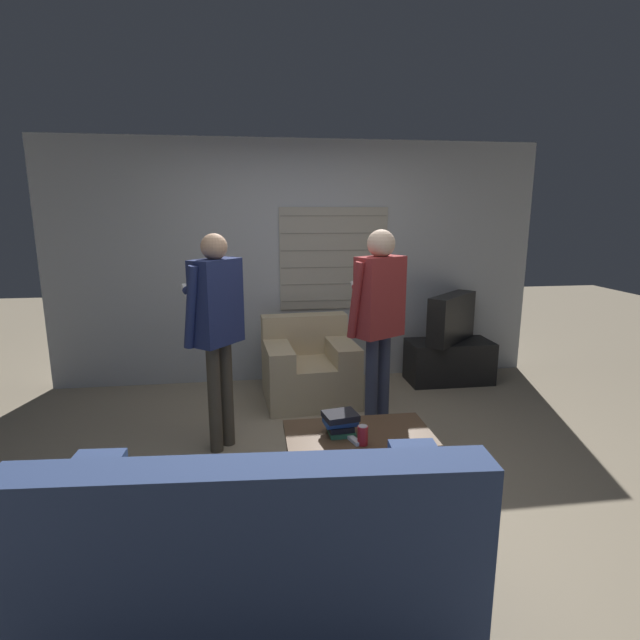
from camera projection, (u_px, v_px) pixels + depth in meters
ground_plane at (328, 466)px, 3.65m from camera, size 16.00×16.00×0.00m
wall_back at (300, 263)px, 5.34m from camera, size 5.20×0.08×2.55m
couch_blue at (256, 558)px, 2.18m from camera, size 1.87×0.96×0.93m
armchair_beige at (309, 368)px, 4.91m from camera, size 0.91×0.84×0.80m
coffee_table at (358, 437)px, 3.32m from camera, size 0.97×0.53×0.39m
tv_stand at (449, 361)px, 5.42m from camera, size 0.90×0.45×0.45m
tv at (451, 318)px, 5.31m from camera, size 0.70×0.68×0.51m
person_left_standing at (216, 317)px, 3.73m from camera, size 0.52×0.76×1.67m
person_right_standing at (378, 308)px, 3.96m from camera, size 0.50×0.79×1.69m
book_stack at (340, 422)px, 3.28m from camera, size 0.24×0.22×0.15m
soda_can at (363, 435)px, 3.13m from camera, size 0.07×0.07×0.13m
spare_remote at (354, 440)px, 3.17m from camera, size 0.08×0.14×0.02m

